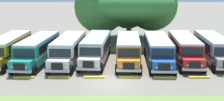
{
  "coord_description": "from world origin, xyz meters",
  "views": [
    {
      "loc": [
        0.04,
        -26.79,
        9.07
      ],
      "look_at": [
        0.0,
        6.33,
        1.6
      ],
      "focal_mm": 49.86,
      "sensor_mm": 36.0,
      "label": 1
    }
  ],
  "objects_px": {
    "parked_bus_slot_1": "(38,49)",
    "parked_bus_slot_5": "(158,49)",
    "parked_bus_slot_2": "(69,48)",
    "parked_bus_slot_6": "(185,48)",
    "broad_shade_tree": "(129,5)",
    "parked_bus_slot_7": "(214,47)",
    "parked_bus_slot_3": "(96,47)",
    "parked_bus_slot_0": "(9,48)",
    "parked_bus_slot_4": "(129,48)"
  },
  "relations": [
    {
      "from": "parked_bus_slot_6",
      "to": "parked_bus_slot_7",
      "type": "relative_size",
      "value": 1.0
    },
    {
      "from": "parked_bus_slot_4",
      "to": "parked_bus_slot_7",
      "type": "bearing_deg",
      "value": 95.34
    },
    {
      "from": "parked_bus_slot_1",
      "to": "parked_bus_slot_5",
      "type": "distance_m",
      "value": 13.5
    },
    {
      "from": "parked_bus_slot_7",
      "to": "parked_bus_slot_2",
      "type": "bearing_deg",
      "value": -85.15
    },
    {
      "from": "parked_bus_slot_4",
      "to": "parked_bus_slot_0",
      "type": "bearing_deg",
      "value": -88.84
    },
    {
      "from": "parked_bus_slot_4",
      "to": "parked_bus_slot_5",
      "type": "relative_size",
      "value": 1.0
    },
    {
      "from": "parked_bus_slot_5",
      "to": "parked_bus_slot_1",
      "type": "bearing_deg",
      "value": -88.12
    },
    {
      "from": "parked_bus_slot_2",
      "to": "parked_bus_slot_4",
      "type": "relative_size",
      "value": 1.0
    },
    {
      "from": "parked_bus_slot_1",
      "to": "broad_shade_tree",
      "type": "relative_size",
      "value": 0.69
    },
    {
      "from": "parked_bus_slot_2",
      "to": "parked_bus_slot_6",
      "type": "bearing_deg",
      "value": 95.63
    },
    {
      "from": "parked_bus_slot_7",
      "to": "broad_shade_tree",
      "type": "distance_m",
      "value": 16.48
    },
    {
      "from": "parked_bus_slot_5",
      "to": "parked_bus_slot_7",
      "type": "relative_size",
      "value": 1.0
    },
    {
      "from": "parked_bus_slot_1",
      "to": "parked_bus_slot_5",
      "type": "bearing_deg",
      "value": 94.57
    },
    {
      "from": "parked_bus_slot_4",
      "to": "parked_bus_slot_3",
      "type": "bearing_deg",
      "value": -95.53
    },
    {
      "from": "parked_bus_slot_2",
      "to": "broad_shade_tree",
      "type": "height_order",
      "value": "broad_shade_tree"
    },
    {
      "from": "parked_bus_slot_0",
      "to": "parked_bus_slot_4",
      "type": "distance_m",
      "value": 13.66
    },
    {
      "from": "parked_bus_slot_1",
      "to": "parked_bus_slot_3",
      "type": "xyz_separation_m",
      "value": [
        6.5,
        0.84,
        0.0
      ]
    },
    {
      "from": "parked_bus_slot_2",
      "to": "broad_shade_tree",
      "type": "relative_size",
      "value": 0.69
    },
    {
      "from": "parked_bus_slot_3",
      "to": "parked_bus_slot_5",
      "type": "distance_m",
      "value": 7.06
    },
    {
      "from": "parked_bus_slot_1",
      "to": "parked_bus_slot_6",
      "type": "xyz_separation_m",
      "value": [
        16.64,
        0.67,
        0.0
      ]
    },
    {
      "from": "parked_bus_slot_7",
      "to": "parked_bus_slot_3",
      "type": "bearing_deg",
      "value": -87.45
    },
    {
      "from": "parked_bus_slot_0",
      "to": "broad_shade_tree",
      "type": "relative_size",
      "value": 0.69
    },
    {
      "from": "parked_bus_slot_0",
      "to": "parked_bus_slot_2",
      "type": "bearing_deg",
      "value": 88.01
    },
    {
      "from": "parked_bus_slot_0",
      "to": "parked_bus_slot_3",
      "type": "bearing_deg",
      "value": 92.95
    },
    {
      "from": "parked_bus_slot_4",
      "to": "parked_bus_slot_7",
      "type": "distance_m",
      "value": 9.81
    },
    {
      "from": "parked_bus_slot_0",
      "to": "parked_bus_slot_1",
      "type": "height_order",
      "value": "same"
    },
    {
      "from": "parked_bus_slot_0",
      "to": "parked_bus_slot_4",
      "type": "height_order",
      "value": "same"
    },
    {
      "from": "parked_bus_slot_0",
      "to": "parked_bus_slot_1",
      "type": "distance_m",
      "value": 3.52
    },
    {
      "from": "parked_bus_slot_4",
      "to": "parked_bus_slot_1",
      "type": "bearing_deg",
      "value": -85.77
    },
    {
      "from": "parked_bus_slot_2",
      "to": "parked_bus_slot_6",
      "type": "height_order",
      "value": "same"
    },
    {
      "from": "parked_bus_slot_6",
      "to": "parked_bus_slot_3",
      "type": "bearing_deg",
      "value": -88.19
    },
    {
      "from": "parked_bus_slot_0",
      "to": "parked_bus_slot_1",
      "type": "xyz_separation_m",
      "value": [
        3.47,
        -0.63,
        0.0
      ]
    },
    {
      "from": "parked_bus_slot_3",
      "to": "parked_bus_slot_6",
      "type": "bearing_deg",
      "value": 93.78
    },
    {
      "from": "parked_bus_slot_3",
      "to": "parked_bus_slot_6",
      "type": "height_order",
      "value": "same"
    },
    {
      "from": "parked_bus_slot_2",
      "to": "broad_shade_tree",
      "type": "bearing_deg",
      "value": 155.22
    },
    {
      "from": "parked_bus_slot_5",
      "to": "parked_bus_slot_0",
      "type": "bearing_deg",
      "value": -90.16
    },
    {
      "from": "parked_bus_slot_1",
      "to": "parked_bus_slot_3",
      "type": "distance_m",
      "value": 6.56
    },
    {
      "from": "parked_bus_slot_0",
      "to": "broad_shade_tree",
      "type": "bearing_deg",
      "value": 134.76
    },
    {
      "from": "parked_bus_slot_2",
      "to": "parked_bus_slot_3",
      "type": "distance_m",
      "value": 3.13
    },
    {
      "from": "broad_shade_tree",
      "to": "parked_bus_slot_0",
      "type": "bearing_deg",
      "value": -136.98
    },
    {
      "from": "parked_bus_slot_1",
      "to": "parked_bus_slot_6",
      "type": "distance_m",
      "value": 16.65
    },
    {
      "from": "parked_bus_slot_5",
      "to": "parked_bus_slot_7",
      "type": "bearing_deg",
      "value": 100.06
    },
    {
      "from": "parked_bus_slot_3",
      "to": "parked_bus_slot_4",
      "type": "bearing_deg",
      "value": 86.74
    },
    {
      "from": "parked_bus_slot_5",
      "to": "parked_bus_slot_6",
      "type": "xyz_separation_m",
      "value": [
        3.13,
        0.75,
        0.0
      ]
    },
    {
      "from": "parked_bus_slot_0",
      "to": "parked_bus_slot_5",
      "type": "bearing_deg",
      "value": 89.36
    },
    {
      "from": "parked_bus_slot_3",
      "to": "broad_shade_tree",
      "type": "bearing_deg",
      "value": 166.33
    },
    {
      "from": "parked_bus_slot_6",
      "to": "parked_bus_slot_1",
      "type": "bearing_deg",
      "value": -84.95
    },
    {
      "from": "parked_bus_slot_6",
      "to": "broad_shade_tree",
      "type": "relative_size",
      "value": 0.69
    },
    {
      "from": "broad_shade_tree",
      "to": "parked_bus_slot_7",
      "type": "bearing_deg",
      "value": -55.41
    },
    {
      "from": "parked_bus_slot_3",
      "to": "parked_bus_slot_6",
      "type": "relative_size",
      "value": 1.01
    }
  ]
}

